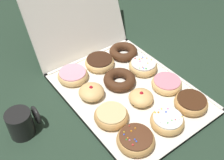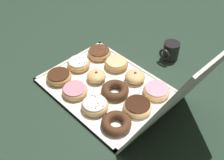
{
  "view_description": "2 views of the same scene",
  "coord_description": "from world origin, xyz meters",
  "px_view_note": "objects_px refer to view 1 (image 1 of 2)",
  "views": [
    {
      "loc": [
        -0.48,
        -0.54,
        0.72
      ],
      "look_at": [
        -0.04,
        0.05,
        0.06
      ],
      "focal_mm": 44.12,
      "sensor_mm": 36.0,
      "label": 1
    },
    {
      "loc": [
        0.61,
        0.67,
        0.89
      ],
      "look_at": [
        -0.03,
        0.01,
        0.04
      ],
      "focal_mm": 45.07,
      "sensor_mm": 36.0,
      "label": 2
    }
  ],
  "objects_px": {
    "chocolate_cake_ring_donut_7": "(120,80)",
    "jelly_filled_donut_4": "(141,98)",
    "pink_frosted_donut_5": "(167,84)",
    "chocolate_cake_ring_donut_11": "(123,52)",
    "chocolate_frosted_donut_2": "(191,103)",
    "pink_frosted_donut_9": "(73,75)",
    "donut_box": "(129,93)",
    "sprinkle_donut_0": "(136,140)",
    "jelly_filled_donut_6": "(91,92)",
    "glazed_ring_donut_3": "(111,116)",
    "coffee_mug": "(21,123)",
    "sprinkle_donut_1": "(168,121)",
    "chocolate_frosted_donut_10": "(100,62)",
    "sprinkle_donut_8": "(143,66)"
  },
  "relations": [
    {
      "from": "sprinkle_donut_0",
      "to": "glazed_ring_donut_3",
      "type": "height_order",
      "value": "sprinkle_donut_0"
    },
    {
      "from": "chocolate_cake_ring_donut_7",
      "to": "pink_frosted_donut_9",
      "type": "bearing_deg",
      "value": 135.02
    },
    {
      "from": "chocolate_cake_ring_donut_7",
      "to": "chocolate_cake_ring_donut_11",
      "type": "distance_m",
      "value": 0.18
    },
    {
      "from": "pink_frosted_donut_9",
      "to": "coffee_mug",
      "type": "distance_m",
      "value": 0.28
    },
    {
      "from": "pink_frosted_donut_9",
      "to": "chocolate_frosted_donut_10",
      "type": "distance_m",
      "value": 0.13
    },
    {
      "from": "pink_frosted_donut_5",
      "to": "sprinkle_donut_8",
      "type": "xyz_separation_m",
      "value": [
        -0.0,
        0.13,
        0.0
      ]
    },
    {
      "from": "chocolate_cake_ring_donut_11",
      "to": "sprinkle_donut_8",
      "type": "bearing_deg",
      "value": -90.02
    },
    {
      "from": "sprinkle_donut_0",
      "to": "pink_frosted_donut_5",
      "type": "height_order",
      "value": "sprinkle_donut_0"
    },
    {
      "from": "chocolate_frosted_donut_10",
      "to": "jelly_filled_donut_6",
      "type": "bearing_deg",
      "value": -135.16
    },
    {
      "from": "jelly_filled_donut_6",
      "to": "pink_frosted_donut_9",
      "type": "relative_size",
      "value": 0.78
    },
    {
      "from": "sprinkle_donut_8",
      "to": "pink_frosted_donut_9",
      "type": "distance_m",
      "value": 0.28
    },
    {
      "from": "chocolate_frosted_donut_2",
      "to": "chocolate_cake_ring_donut_7",
      "type": "height_order",
      "value": "same"
    },
    {
      "from": "jelly_filled_donut_6",
      "to": "chocolate_cake_ring_donut_7",
      "type": "relative_size",
      "value": 0.75
    },
    {
      "from": "sprinkle_donut_1",
      "to": "jelly_filled_donut_6",
      "type": "relative_size",
      "value": 1.21
    },
    {
      "from": "sprinkle_donut_1",
      "to": "jelly_filled_donut_4",
      "type": "height_order",
      "value": "jelly_filled_donut_4"
    },
    {
      "from": "pink_frosted_donut_5",
      "to": "jelly_filled_donut_6",
      "type": "bearing_deg",
      "value": 153.32
    },
    {
      "from": "pink_frosted_donut_9",
      "to": "chocolate_cake_ring_donut_11",
      "type": "bearing_deg",
      "value": 0.91
    },
    {
      "from": "donut_box",
      "to": "pink_frosted_donut_9",
      "type": "xyz_separation_m",
      "value": [
        -0.13,
        0.18,
        0.02
      ]
    },
    {
      "from": "donut_box",
      "to": "sprinkle_donut_1",
      "type": "distance_m",
      "value": 0.19
    },
    {
      "from": "jelly_filled_donut_4",
      "to": "chocolate_frosted_donut_10",
      "type": "relative_size",
      "value": 0.73
    },
    {
      "from": "sprinkle_donut_8",
      "to": "pink_frosted_donut_9",
      "type": "relative_size",
      "value": 0.97
    },
    {
      "from": "jelly_filled_donut_4",
      "to": "jelly_filled_donut_6",
      "type": "bearing_deg",
      "value": 134.18
    },
    {
      "from": "jelly_filled_donut_6",
      "to": "chocolate_cake_ring_donut_11",
      "type": "distance_m",
      "value": 0.28
    },
    {
      "from": "chocolate_cake_ring_donut_7",
      "to": "chocolate_frosted_donut_10",
      "type": "height_order",
      "value": "same"
    },
    {
      "from": "sprinkle_donut_0",
      "to": "chocolate_frosted_donut_10",
      "type": "relative_size",
      "value": 0.98
    },
    {
      "from": "chocolate_cake_ring_donut_11",
      "to": "jelly_filled_donut_6",
      "type": "bearing_deg",
      "value": -152.74
    },
    {
      "from": "pink_frosted_donut_5",
      "to": "chocolate_cake_ring_donut_11",
      "type": "height_order",
      "value": "same"
    },
    {
      "from": "sprinkle_donut_1",
      "to": "chocolate_frosted_donut_2",
      "type": "relative_size",
      "value": 0.96
    },
    {
      "from": "sprinkle_donut_0",
      "to": "pink_frosted_donut_5",
      "type": "distance_m",
      "value": 0.28
    },
    {
      "from": "jelly_filled_donut_4",
      "to": "donut_box",
      "type": "bearing_deg",
      "value": 89.59
    },
    {
      "from": "donut_box",
      "to": "coffee_mug",
      "type": "relative_size",
      "value": 5.44
    },
    {
      "from": "chocolate_cake_ring_donut_7",
      "to": "pink_frosted_donut_9",
      "type": "height_order",
      "value": "chocolate_cake_ring_donut_7"
    },
    {
      "from": "chocolate_frosted_donut_2",
      "to": "donut_box",
      "type": "bearing_deg",
      "value": 123.98
    },
    {
      "from": "glazed_ring_donut_3",
      "to": "pink_frosted_donut_9",
      "type": "relative_size",
      "value": 0.98
    },
    {
      "from": "glazed_ring_donut_3",
      "to": "chocolate_cake_ring_donut_7",
      "type": "bearing_deg",
      "value": 43.53
    },
    {
      "from": "chocolate_cake_ring_donut_7",
      "to": "jelly_filled_donut_4",
      "type": "bearing_deg",
      "value": -90.26
    },
    {
      "from": "jelly_filled_donut_6",
      "to": "glazed_ring_donut_3",
      "type": "bearing_deg",
      "value": -93.3
    },
    {
      "from": "jelly_filled_donut_4",
      "to": "chocolate_frosted_donut_10",
      "type": "distance_m",
      "value": 0.25
    },
    {
      "from": "jelly_filled_donut_4",
      "to": "pink_frosted_donut_9",
      "type": "distance_m",
      "value": 0.28
    },
    {
      "from": "glazed_ring_donut_3",
      "to": "coffee_mug",
      "type": "bearing_deg",
      "value": 152.16
    },
    {
      "from": "donut_box",
      "to": "chocolate_cake_ring_donut_11",
      "type": "distance_m",
      "value": 0.23
    },
    {
      "from": "jelly_filled_donut_4",
      "to": "chocolate_frosted_donut_2",
      "type": "bearing_deg",
      "value": -43.88
    },
    {
      "from": "coffee_mug",
      "to": "chocolate_frosted_donut_10",
      "type": "bearing_deg",
      "value": 17.71
    },
    {
      "from": "chocolate_frosted_donut_10",
      "to": "coffee_mug",
      "type": "relative_size",
      "value": 1.2
    },
    {
      "from": "donut_box",
      "to": "sprinkle_donut_0",
      "type": "distance_m",
      "value": 0.23
    },
    {
      "from": "sprinkle_donut_8",
      "to": "chocolate_frosted_donut_10",
      "type": "relative_size",
      "value": 0.95
    },
    {
      "from": "sprinkle_donut_1",
      "to": "chocolate_cake_ring_donut_7",
      "type": "height_order",
      "value": "sprinkle_donut_1"
    },
    {
      "from": "jelly_filled_donut_6",
      "to": "sprinkle_donut_0",
      "type": "bearing_deg",
      "value": -91.27
    },
    {
      "from": "chocolate_cake_ring_donut_7",
      "to": "coffee_mug",
      "type": "bearing_deg",
      "value": 178.78
    },
    {
      "from": "donut_box",
      "to": "coffee_mug",
      "type": "height_order",
      "value": "coffee_mug"
    }
  ]
}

